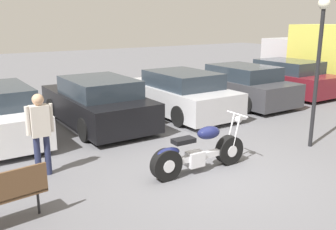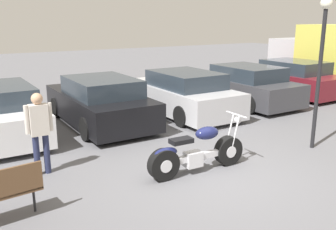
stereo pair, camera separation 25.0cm
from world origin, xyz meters
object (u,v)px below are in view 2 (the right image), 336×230
at_px(parked_car_dark_grey, 243,86).
at_px(lamp_post, 322,50).
at_px(parked_car_black, 100,102).
at_px(parked_car_silver, 182,94).
at_px(person_standing, 39,127).
at_px(parked_car_maroon, 290,79).
at_px(motorcycle, 196,153).

xyz_separation_m(parked_car_dark_grey, lamp_post, (-1.93, -4.50, 1.65)).
relative_size(parked_car_black, parked_car_silver, 1.00).
bearing_deg(person_standing, parked_car_maroon, 15.90).
relative_size(parked_car_black, parked_car_dark_grey, 1.00).
relative_size(motorcycle, person_standing, 1.33).
height_order(parked_car_silver, lamp_post, lamp_post).
xyz_separation_m(motorcycle, parked_car_black, (-0.29, 4.35, 0.23)).
distance_m(motorcycle, parked_car_silver, 4.81).
bearing_deg(parked_car_black, parked_car_silver, -4.18).
distance_m(lamp_post, person_standing, 6.23).
relative_size(parked_car_maroon, lamp_post, 1.28).
bearing_deg(parked_car_black, person_standing, -129.40).
xyz_separation_m(motorcycle, parked_car_silver, (2.42, 4.15, 0.23)).
relative_size(parked_car_dark_grey, person_standing, 2.71).
distance_m(parked_car_black, lamp_post, 6.01).
bearing_deg(lamp_post, person_standing, 163.13).
bearing_deg(parked_car_silver, parked_car_black, 175.82).
bearing_deg(person_standing, parked_car_silver, 27.63).
distance_m(parked_car_dark_grey, person_standing, 8.22).
bearing_deg(person_standing, parked_car_dark_grey, 19.40).
height_order(parked_car_silver, parked_car_maroon, same).
distance_m(parked_car_maroon, person_standing, 10.88).
xyz_separation_m(lamp_post, person_standing, (-5.83, 1.77, -1.33)).
distance_m(motorcycle, lamp_post, 3.73).
xyz_separation_m(parked_car_silver, lamp_post, (0.78, -4.41, 1.65)).
height_order(lamp_post, person_standing, lamp_post).
relative_size(parked_car_dark_grey, lamp_post, 1.28).
height_order(motorcycle, parked_car_black, parked_car_black).
height_order(parked_car_dark_grey, lamp_post, lamp_post).
distance_m(parked_car_black, person_standing, 3.68).
relative_size(motorcycle, parked_car_black, 0.49).
distance_m(motorcycle, parked_car_dark_grey, 6.66).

